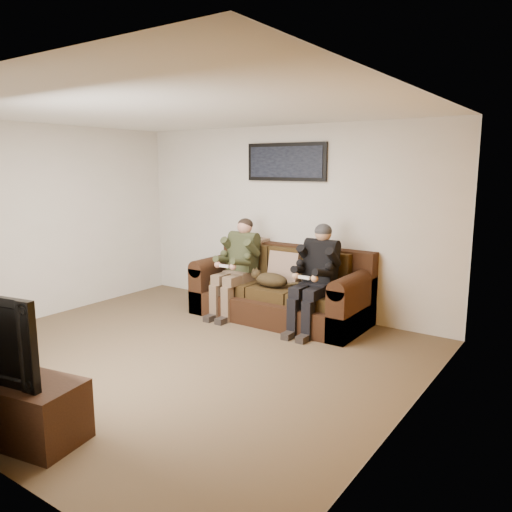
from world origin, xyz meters
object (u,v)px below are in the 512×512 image
Objects in this scene: person_right at (316,271)px; framed_poster at (286,162)px; person_left at (238,261)px; sofa at (283,291)px; cat at (270,279)px.

person_right is 1.67m from framed_poster.
person_left is 1.22m from person_right.
sofa is 1.79m from framed_poster.
person_right is at bearing 3.96° from cat.
sofa is at bearing 79.28° from cat.
person_right is at bearing -18.00° from sofa.
person_left is 0.99× the size of person_right.
framed_poster reaches higher than sofa.
framed_poster is at bearing 54.77° from person_left.
framed_poster is (-0.20, 0.38, 1.74)m from sofa.
cat is (-0.66, -0.05, -0.19)m from person_right.
person_left is 1.06× the size of framed_poster.
sofa is 1.89× the size of framed_poster.
person_left is (-0.61, -0.20, 0.39)m from sofa.
person_right is (1.22, 0.00, 0.00)m from person_left.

